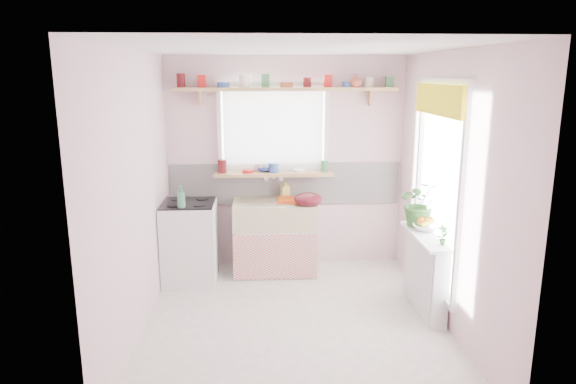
{
  "coord_description": "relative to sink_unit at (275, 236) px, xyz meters",
  "views": [
    {
      "loc": [
        -0.32,
        -4.44,
        2.29
      ],
      "look_at": [
        -0.03,
        0.55,
        1.14
      ],
      "focal_mm": 32.0,
      "sensor_mm": 36.0,
      "label": 1
    }
  ],
  "objects": [
    {
      "name": "windowsill",
      "position": [
        -0.0,
        0.19,
        0.71
      ],
      "size": [
        1.4,
        0.22,
        0.04
      ],
      "primitive_type": "cube",
      "color": "tan",
      "rests_on": "room"
    },
    {
      "name": "sink_unit",
      "position": [
        0.0,
        0.0,
        0.0
      ],
      "size": [
        0.95,
        0.65,
        1.11
      ],
      "color": "white",
      "rests_on": "ground"
    },
    {
      "name": "cooker",
      "position": [
        -0.95,
        -0.24,
        0.03
      ],
      "size": [
        0.58,
        0.58,
        0.93
      ],
      "color": "white",
      "rests_on": "ground"
    },
    {
      "name": "shelf_vase",
      "position": [
        0.93,
        0.12,
        1.78
      ],
      "size": [
        0.15,
        0.15,
        0.15
      ],
      "primitive_type": "imported",
      "rotation": [
        0.0,
        0.0,
        0.07
      ],
      "color": "#A94B34",
      "rests_on": "pine_shelf"
    },
    {
      "name": "sill_cup",
      "position": [
        -0.16,
        0.25,
        0.77
      ],
      "size": [
        0.15,
        0.15,
        0.09
      ],
      "primitive_type": "imported",
      "rotation": [
        0.0,
        0.0,
        0.38
      ],
      "color": "beige",
      "rests_on": "windowsill"
    },
    {
      "name": "sill_bowl",
      "position": [
        -0.11,
        0.25,
        0.76
      ],
      "size": [
        0.22,
        0.22,
        0.06
      ],
      "primitive_type": "imported",
      "rotation": [
        0.0,
        0.0,
        -0.19
      ],
      "color": "#3142A0",
      "rests_on": "windowsill"
    },
    {
      "name": "colander",
      "position": [
        0.37,
        -0.19,
        0.49
      ],
      "size": [
        0.37,
        0.37,
        0.14
      ],
      "primitive_type": "ellipsoid",
      "rotation": [
        0.0,
        0.0,
        0.18
      ],
      "color": "#570E1A",
      "rests_on": "sink_unit"
    },
    {
      "name": "sill_crockery",
      "position": [
        -0.0,
        0.19,
        0.78
      ],
      "size": [
        1.35,
        0.11,
        0.12
      ],
      "color": "#590F14",
      "rests_on": "windowsill"
    },
    {
      "name": "fruit",
      "position": [
        1.49,
        -0.94,
        0.43
      ],
      "size": [
        0.2,
        0.14,
        0.1
      ],
      "color": "orange",
      "rests_on": "fruit_bowl"
    },
    {
      "name": "jade_plant",
      "position": [
        1.45,
        -0.79,
        0.58
      ],
      "size": [
        0.45,
        0.4,
        0.48
      ],
      "primitive_type": "imported",
      "rotation": [
        0.0,
        0.0,
        -0.07
      ],
      "color": "#2D5E25",
      "rests_on": "radiator_ledge"
    },
    {
      "name": "fruit_bowl",
      "position": [
        1.48,
        -0.95,
        0.38
      ],
      "size": [
        0.36,
        0.36,
        0.07
      ],
      "primitive_type": "imported",
      "rotation": [
        0.0,
        0.0,
        -0.42
      ],
      "color": "white",
      "rests_on": "radiator_ledge"
    },
    {
      "name": "shelf_crockery",
      "position": [
        0.15,
        0.18,
        1.76
      ],
      "size": [
        2.47,
        0.11,
        0.12
      ],
      "color": "#590F14",
      "rests_on": "pine_shelf"
    },
    {
      "name": "dish_tray",
      "position": [
        0.23,
        0.0,
        0.44
      ],
      "size": [
        0.39,
        0.31,
        0.04
      ],
      "primitive_type": "cube",
      "rotation": [
        0.0,
        0.0,
        -0.11
      ],
      "color": "#F05115",
      "rests_on": "sink_unit"
    },
    {
      "name": "cooker_bottle",
      "position": [
        -0.99,
        -0.46,
        0.6
      ],
      "size": [
        0.11,
        0.11,
        0.24
      ],
      "primitive_type": "imported",
      "rotation": [
        0.0,
        0.0,
        -0.24
      ],
      "color": "#3F7F57",
      "rests_on": "cooker"
    },
    {
      "name": "herb_pot",
      "position": [
        1.48,
        -1.4,
        0.44
      ],
      "size": [
        0.12,
        0.1,
        0.19
      ],
      "primitive_type": "imported",
      "rotation": [
        0.0,
        0.0,
        0.39
      ],
      "color": "#296729",
      "rests_on": "radiator_ledge"
    },
    {
      "name": "radiator_ledge",
      "position": [
        1.45,
        -1.09,
        -0.03
      ],
      "size": [
        0.22,
        0.95,
        0.78
      ],
      "color": "white",
      "rests_on": "ground"
    },
    {
      "name": "pine_shelf",
      "position": [
        0.15,
        0.18,
        1.69
      ],
      "size": [
        2.52,
        0.24,
        0.04
      ],
      "primitive_type": "cube",
      "color": "tan",
      "rests_on": "room"
    },
    {
      "name": "room",
      "position": [
        0.81,
        -0.43,
        0.94
      ],
      "size": [
        3.2,
        3.2,
        3.2
      ],
      "color": "white",
      "rests_on": "ground"
    },
    {
      "name": "soap_bottle_sink",
      "position": [
        0.14,
        0.21,
        0.52
      ],
      "size": [
        0.11,
        0.11,
        0.21
      ],
      "primitive_type": "imported",
      "rotation": [
        0.0,
        0.0,
        0.24
      ],
      "color": "#D1C85C",
      "rests_on": "sink_unit"
    }
  ]
}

